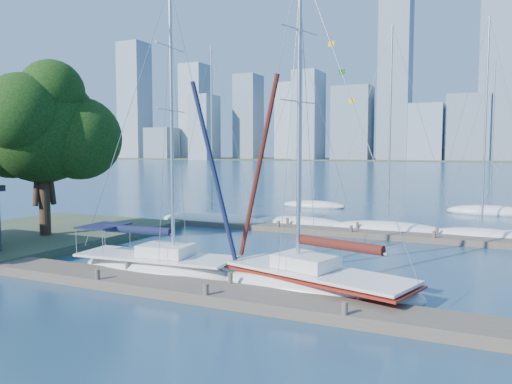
% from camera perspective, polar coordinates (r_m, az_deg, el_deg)
% --- Properties ---
extents(ground, '(700.00, 700.00, 0.00)m').
position_cam_1_polar(ground, '(18.91, -4.28, -12.12)').
color(ground, navy).
rests_on(ground, ground).
extents(near_dock, '(26.00, 2.00, 0.40)m').
position_cam_1_polar(near_dock, '(18.86, -4.28, -11.54)').
color(near_dock, '#50443B').
rests_on(near_dock, ground).
extents(far_dock, '(30.00, 1.80, 0.36)m').
position_cam_1_polar(far_dock, '(32.91, 12.85, -4.70)').
color(far_dock, '#50443B').
rests_on(far_dock, ground).
extents(far_shore, '(800.00, 100.00, 1.50)m').
position_cam_1_polar(far_shore, '(335.89, 23.93, 3.29)').
color(far_shore, '#38472D').
rests_on(far_shore, ground).
extents(tree, '(8.47, 7.69, 10.63)m').
position_cam_1_polar(tree, '(31.94, -23.26, 7.04)').
color(tree, black).
rests_on(tree, ground).
extents(sailboat_navy, '(7.83, 3.11, 12.89)m').
position_cam_1_polar(sailboat_navy, '(22.56, -11.41, -6.64)').
color(sailboat_navy, white).
rests_on(sailboat_navy, ground).
extents(sailboat_maroon, '(8.37, 4.68, 13.17)m').
position_cam_1_polar(sailboat_maroon, '(19.31, 7.03, -8.53)').
color(sailboat_maroon, white).
rests_on(sailboat_maroon, ground).
extents(bg_boat_0, '(9.16, 5.25, 13.59)m').
position_cam_1_polar(bg_boat_0, '(37.84, -5.01, -3.25)').
color(bg_boat_0, white).
rests_on(bg_boat_0, ground).
extents(bg_boat_1, '(7.58, 4.71, 13.09)m').
position_cam_1_polar(bg_boat_1, '(36.47, 5.11, -3.57)').
color(bg_boat_1, white).
rests_on(bg_boat_1, ground).
extents(bg_boat_2, '(8.24, 2.90, 14.04)m').
position_cam_1_polar(bg_boat_2, '(34.55, 14.85, -4.13)').
color(bg_boat_2, white).
rests_on(bg_boat_2, ground).
extents(bg_boat_3, '(6.92, 4.54, 13.87)m').
position_cam_1_polar(bg_boat_3, '(33.92, 24.37, -4.56)').
color(bg_boat_3, white).
rests_on(bg_boat_3, ground).
extents(bg_boat_6, '(6.38, 2.12, 12.16)m').
position_cam_1_polar(bg_boat_6, '(49.39, 6.62, -1.46)').
color(bg_boat_6, white).
rests_on(bg_boat_6, ground).
extents(bg_boat_7, '(7.38, 3.76, 13.69)m').
position_cam_1_polar(bg_boat_7, '(48.04, 25.15, -1.99)').
color(bg_boat_7, white).
rests_on(bg_boat_7, ground).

